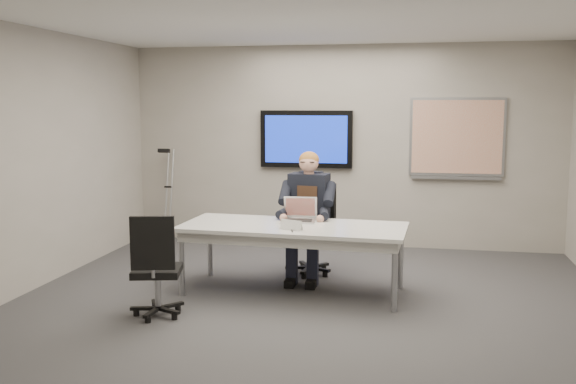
% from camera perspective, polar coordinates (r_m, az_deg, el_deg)
% --- Properties ---
extents(floor, '(6.00, 6.00, 0.02)m').
position_cam_1_polar(floor, '(6.34, 1.59, -10.44)').
color(floor, '#363538').
rests_on(floor, ground).
extents(ceiling, '(6.00, 6.00, 0.02)m').
position_cam_1_polar(ceiling, '(6.07, 1.70, 15.53)').
color(ceiling, white).
rests_on(ceiling, wall_back).
extents(wall_back, '(6.00, 0.02, 2.80)m').
position_cam_1_polar(wall_back, '(9.01, 4.83, 4.06)').
color(wall_back, '#9C988D').
rests_on(wall_back, ground).
extents(wall_front, '(6.00, 0.02, 2.80)m').
position_cam_1_polar(wall_front, '(3.16, -7.48, -2.90)').
color(wall_front, '#9C988D').
rests_on(wall_front, ground).
extents(wall_left, '(0.02, 6.00, 2.80)m').
position_cam_1_polar(wall_left, '(7.18, -22.71, 2.54)').
color(wall_left, '#9C988D').
rests_on(wall_left, ground).
extents(conference_table, '(2.39, 1.09, 0.72)m').
position_cam_1_polar(conference_table, '(6.76, 0.48, -3.65)').
color(conference_table, silver).
rests_on(conference_table, ground).
extents(tv_display, '(1.30, 0.09, 0.80)m').
position_cam_1_polar(tv_display, '(9.02, 1.63, 4.72)').
color(tv_display, black).
rests_on(tv_display, wall_back).
extents(whiteboard, '(1.25, 0.08, 1.10)m').
position_cam_1_polar(whiteboard, '(8.93, 14.78, 4.64)').
color(whiteboard, '#989AA0').
rests_on(whiteboard, wall_back).
extents(office_chair_far, '(0.67, 0.67, 1.06)m').
position_cam_1_polar(office_chair_far, '(7.59, 2.10, -4.76)').
color(office_chair_far, black).
rests_on(office_chair_far, ground).
extents(office_chair_near, '(0.57, 0.57, 0.99)m').
position_cam_1_polar(office_chair_near, '(6.17, -11.58, -8.11)').
color(office_chair_near, black).
rests_on(office_chair_near, ground).
extents(seated_person, '(0.48, 0.82, 1.45)m').
position_cam_1_polar(seated_person, '(7.29, 1.63, -3.26)').
color(seated_person, '#1C1E2E').
rests_on(seated_person, office_chair_far).
extents(crutch, '(0.43, 0.66, 1.44)m').
position_cam_1_polar(crutch, '(9.48, -10.55, -0.14)').
color(crutch, '#AAADB1').
rests_on(crutch, ground).
extents(laptop, '(0.39, 0.37, 0.26)m').
position_cam_1_polar(laptop, '(6.98, 0.98, -2.06)').
color(laptop, '#BDBDBF').
rests_on(laptop, conference_table).
extents(name_tent, '(0.25, 0.15, 0.10)m').
position_cam_1_polar(name_tent, '(6.50, 0.30, -2.92)').
color(name_tent, silver).
rests_on(name_tent, conference_table).
extents(pen, '(0.05, 0.14, 0.01)m').
position_cam_1_polar(pen, '(6.43, 0.35, -3.43)').
color(pen, black).
rests_on(pen, conference_table).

